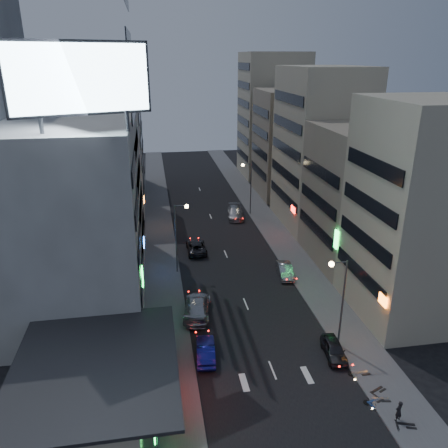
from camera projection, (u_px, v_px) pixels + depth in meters
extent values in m
plane|color=black|center=(288.00, 408.00, 30.72)|extent=(180.00, 180.00, 0.00)
cube|color=#4C4C4F|center=(160.00, 245.00, 57.10)|extent=(4.00, 120.00, 0.12)
cube|color=#4C4C4F|center=(278.00, 237.00, 59.55)|extent=(4.00, 120.00, 0.12)
cube|color=#B3A88C|center=(83.00, 391.00, 29.77)|extent=(8.00, 12.00, 3.60)
cube|color=black|center=(95.00, 366.00, 29.23)|extent=(11.00, 13.00, 0.25)
cube|color=black|center=(157.00, 367.00, 30.09)|extent=(0.12, 4.00, 0.90)
cube|color=#FF1E14|center=(158.00, 367.00, 30.10)|extent=(0.04, 3.70, 0.70)
cube|color=#B7B7B2|center=(67.00, 209.00, 43.30)|extent=(14.00, 24.00, 18.00)
cube|color=#B3A88C|center=(420.00, 213.00, 39.11)|extent=(10.00, 11.00, 20.00)
cube|color=gray|center=(363.00, 196.00, 50.49)|extent=(11.00, 12.00, 16.00)
cube|color=#B3A88C|center=(320.00, 149.00, 61.31)|extent=(10.00, 14.00, 22.00)
cube|color=#B7B7B2|center=(104.00, 149.00, 66.20)|extent=(11.00, 10.00, 20.00)
cube|color=gray|center=(109.00, 149.00, 78.99)|extent=(12.00, 10.00, 15.00)
cube|color=gray|center=(290.00, 143.00, 75.92)|extent=(11.00, 12.00, 18.00)
cube|color=#B3A88C|center=(272.00, 116.00, 87.81)|extent=(12.00, 12.00, 24.00)
cylinder|color=#595B60|center=(41.00, 123.00, 30.75)|extent=(0.30, 0.30, 1.50)
cylinder|color=#595B60|center=(127.00, 121.00, 31.67)|extent=(0.30, 0.30, 1.50)
cube|color=black|center=(80.00, 79.00, 30.16)|extent=(9.52, 3.75, 5.00)
cube|color=#BFE9FF|center=(81.00, 79.00, 29.98)|extent=(9.04, 3.34, 4.60)
cylinder|color=#595B60|center=(342.00, 305.00, 35.74)|extent=(0.16, 0.16, 8.00)
cylinder|color=#595B60|center=(339.00, 262.00, 34.23)|extent=(1.40, 0.10, 0.10)
sphere|color=#FFD88C|center=(331.00, 264.00, 34.18)|extent=(0.44, 0.44, 0.44)
cylinder|color=#595B60|center=(176.00, 239.00, 48.54)|extent=(0.16, 0.16, 8.00)
cylinder|color=#595B60|center=(181.00, 206.00, 47.25)|extent=(1.40, 0.10, 0.10)
sphere|color=#FFD88C|center=(187.00, 206.00, 47.37)|extent=(0.44, 0.44, 0.44)
cylinder|color=#595B60|center=(251.00, 189.00, 67.05)|extent=(0.16, 0.16, 8.00)
cylinder|color=#595B60|center=(247.00, 164.00, 65.54)|extent=(1.40, 0.10, 0.10)
sphere|color=#FFD88C|center=(243.00, 165.00, 65.48)|extent=(0.44, 0.44, 0.44)
imported|color=#28292E|center=(334.00, 349.00, 35.80)|extent=(1.95, 3.99, 1.31)
imported|color=#A3A7AC|center=(285.00, 270.00, 49.00)|extent=(1.92, 4.31, 1.37)
imported|color=black|center=(196.00, 247.00, 55.06)|extent=(2.30, 4.99, 1.39)
imported|color=gray|center=(236.00, 213.00, 66.76)|extent=(2.94, 5.79, 1.61)
imported|color=navy|center=(206.00, 350.00, 35.61)|extent=(1.84, 4.34, 1.39)
imported|color=#A1A3A9|center=(197.00, 307.00, 41.52)|extent=(3.37, 6.23, 1.72)
imported|color=black|center=(399.00, 411.00, 29.24)|extent=(0.67, 0.56, 1.57)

